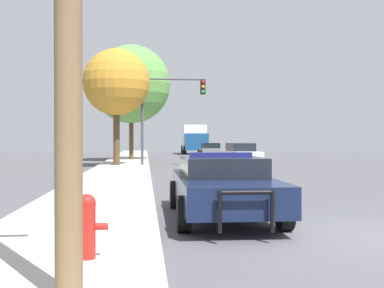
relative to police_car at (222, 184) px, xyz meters
The scene contains 10 objects.
ground_plane 3.17m from the police_car, 44.41° to the right, with size 110.00×110.00×0.00m, color #4F4F54.
sidewalk_left 3.67m from the police_car, 143.16° to the right, with size 3.00×110.00×0.13m.
police_car is the anchor object (origin of this frame).
fire_hydrant 4.50m from the police_car, 121.93° to the right, with size 0.54×0.24×0.83m.
traffic_light 19.09m from the police_car, 90.84° to the left, with size 3.89×0.35×5.29m.
car_background_oncoming 20.63m from the police_car, 77.46° to the left, with size 2.03×4.67×1.40m.
car_background_distant 33.32m from the police_car, 82.67° to the left, with size 2.10×4.57×1.30m.
box_truck 42.25m from the police_car, 84.94° to the left, with size 2.74×6.82×3.17m.
tree_sidewalk_mid 19.24m from the police_car, 100.12° to the left, with size 3.92×3.92×6.84m.
tree_sidewalk_far 26.85m from the police_car, 95.76° to the left, with size 5.87×5.87×8.57m.
Camera 1 is at (-3.84, -7.93, 1.68)m, focal length 45.00 mm.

